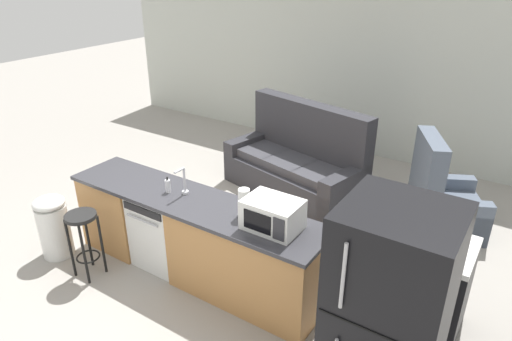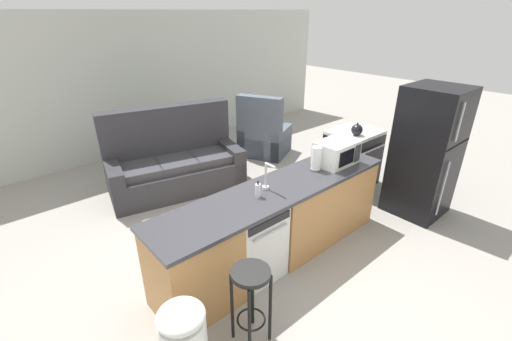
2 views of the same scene
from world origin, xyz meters
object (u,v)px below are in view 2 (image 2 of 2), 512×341
at_px(microwave, 336,152).
at_px(couch, 174,164).
at_px(armchair, 263,138).
at_px(refrigerator, 426,153).
at_px(stove_range, 352,158).
at_px(paper_towel_roll, 316,159).
at_px(soap_bottle, 258,190).
at_px(dishwasher, 250,240).
at_px(bar_stool, 251,291).
at_px(kettle, 357,130).

distance_m(microwave, couch, 2.60).
height_order(microwave, couch, couch).
relative_size(couch, armchair, 1.79).
bearing_deg(refrigerator, armchair, 95.04).
bearing_deg(stove_range, microwave, -156.04).
height_order(microwave, paper_towel_roll, paper_towel_roll).
height_order(microwave, soap_bottle, microwave).
distance_m(dishwasher, paper_towel_roll, 1.20).
distance_m(bar_stool, armchair, 4.17).
xyz_separation_m(microwave, bar_stool, (-1.89, -0.64, -0.50)).
distance_m(microwave, armchair, 2.66).
xyz_separation_m(kettle, couch, (-2.04, 1.90, -0.59)).
distance_m(stove_range, armchair, 1.85).
xyz_separation_m(dishwasher, couch, (0.39, 2.32, -0.03)).
bearing_deg(armchair, bar_stool, -133.55).
bearing_deg(refrigerator, paper_towel_roll, 159.66).
bearing_deg(couch, armchair, 1.70).
xyz_separation_m(stove_range, armchair, (-0.26, 1.83, -0.10)).
distance_m(microwave, soap_bottle, 1.26).
relative_size(dishwasher, couch, 0.39).
bearing_deg(microwave, refrigerator, -23.90).
distance_m(soap_bottle, couch, 2.42).
height_order(dishwasher, paper_towel_roll, paper_towel_roll).
relative_size(stove_range, kettle, 4.39).
bearing_deg(armchair, soap_bottle, -133.16).
distance_m(stove_range, kettle, 0.57).
height_order(refrigerator, soap_bottle, refrigerator).
bearing_deg(soap_bottle, stove_range, 12.54).
bearing_deg(couch, bar_stool, -107.28).
height_order(soap_bottle, armchair, armchair).
height_order(microwave, kettle, microwave).
height_order(dishwasher, couch, couch).
bearing_deg(paper_towel_roll, couch, 105.63).
bearing_deg(dishwasher, bar_stool, -129.53).
bearing_deg(soap_bottle, kettle, 10.45).
distance_m(bar_stool, couch, 3.11).
bearing_deg(bar_stool, stove_range, 20.81).
relative_size(paper_towel_roll, bar_stool, 0.38).
relative_size(kettle, armchair, 0.17).
bearing_deg(microwave, kettle, 21.60).
relative_size(dishwasher, kettle, 4.10).
bearing_deg(dishwasher, refrigerator, -11.93).
bearing_deg(bar_stool, paper_towel_roll, 23.29).
bearing_deg(stove_range, couch, 141.24).
bearing_deg(bar_stool, dishwasher, 50.47).
relative_size(dishwasher, armchair, 0.70).
xyz_separation_m(dishwasher, kettle, (2.43, 0.42, 0.56)).
bearing_deg(refrigerator, microwave, 156.10).
relative_size(microwave, armchair, 0.42).
distance_m(dishwasher, couch, 2.35).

